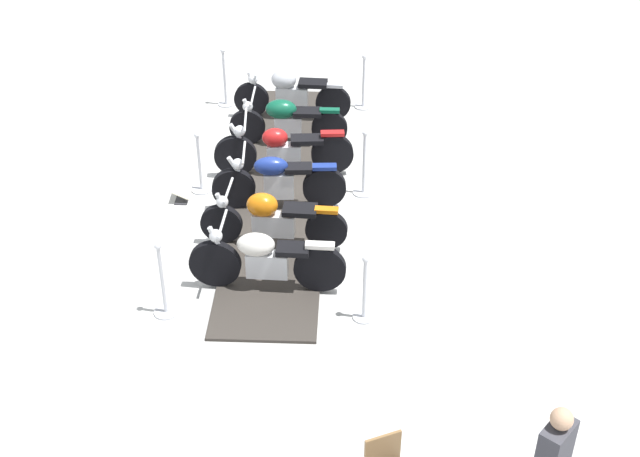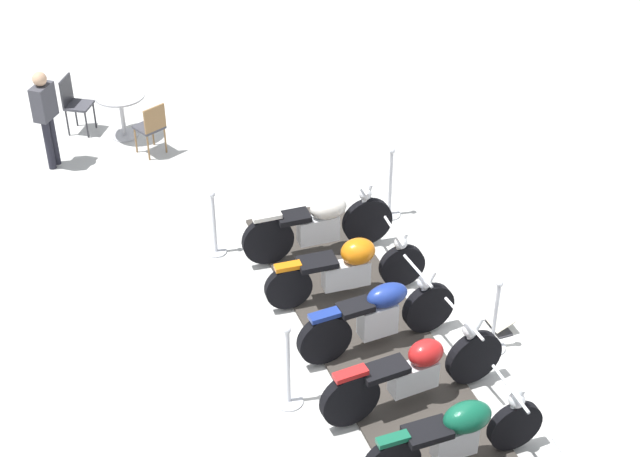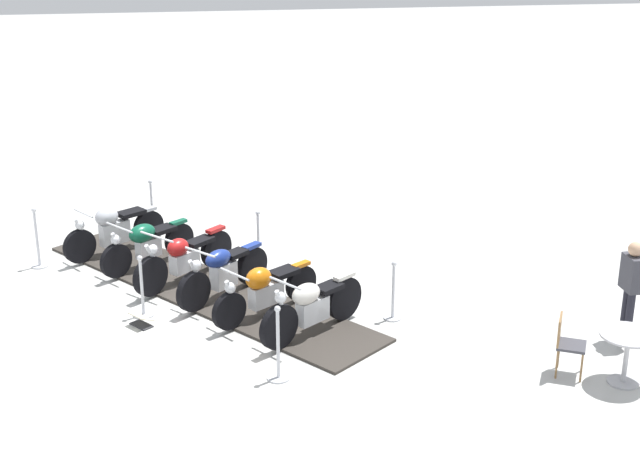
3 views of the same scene
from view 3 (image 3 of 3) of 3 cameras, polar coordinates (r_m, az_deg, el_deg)
The scene contains 18 objects.
ground_plane at distance 16.14m, azimuth -7.17°, elevation -3.86°, with size 80.00×80.00×0.00m, color silver.
display_platform at distance 16.13m, azimuth -7.18°, elevation -3.78°, with size 7.32×1.43×0.05m, color #38332D.
motorcycle_chrome at distance 17.82m, azimuth -12.75°, elevation 0.01°, with size 1.82×1.36×0.95m.
motorcycle_forest at distance 17.04m, azimuth -10.74°, elevation -0.85°, with size 1.67×1.40×0.93m.
motorcycle_maroon at distance 16.30m, azimuth -8.49°, elevation -1.77°, with size 1.75×1.68×1.03m.
motorcycle_navy at distance 15.56m, azimuth -6.09°, elevation -2.69°, with size 1.62×1.52×0.99m.
motorcycle_copper at distance 14.87m, azimuth -3.49°, elevation -3.77°, with size 1.82×1.36×0.91m.
motorcycle_cream at distance 14.21m, azimuth -0.56°, elevation -4.80°, with size 1.78×1.39×1.04m.
stanchion_left_mid at distance 16.81m, azimuth -3.83°, elevation -1.37°, with size 0.34×0.34×1.15m.
stanchion_left_front at distance 19.05m, azimuth -10.38°, elevation 0.92°, with size 0.32×0.32×1.08m.
stanchion_right_rear at distance 13.11m, azimuth -2.61°, elevation -7.90°, with size 0.33×0.33×1.14m.
stanchion_right_front at distance 17.66m, azimuth -17.14°, elevation -1.07°, with size 0.31×0.31×1.15m.
stanchion_left_rear at distance 14.91m, azimuth 4.56°, elevation -4.37°, with size 0.29×0.29×1.01m.
stanchion_right_mid at distance 15.27m, azimuth -10.97°, elevation -4.24°, with size 0.35×0.35×1.06m.
info_placard at distance 15.02m, azimuth -11.05°, elevation -5.69°, with size 0.43×0.44×0.22m.
cafe_table at distance 13.59m, azimuth 18.57°, elevation -6.93°, with size 0.82×0.82×0.77m.
cafe_chair_near_table at distance 13.61m, azimuth 15.09°, elevation -6.79°, with size 0.54×0.54×0.90m.
bystander_person at distance 14.66m, azimuth 18.78°, elevation -3.22°, with size 0.23×0.40×1.64m.
Camera 3 is at (0.19, 14.76, 6.54)m, focal length 51.48 mm.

